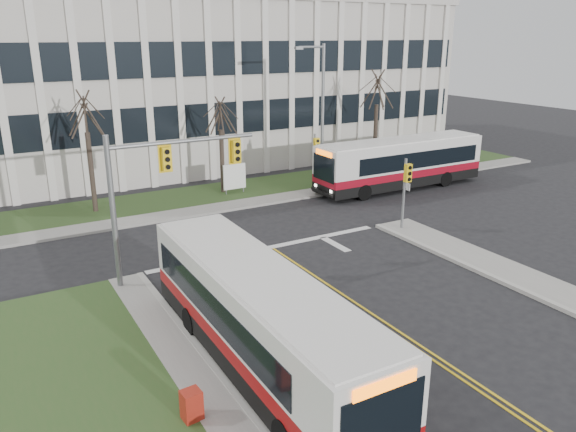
# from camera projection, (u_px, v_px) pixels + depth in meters

# --- Properties ---
(ground) EXTENTS (120.00, 120.00, 0.00)m
(ground) POSITION_uv_depth(u_px,v_px,m) (377.00, 320.00, 20.10)
(ground) COLOR black
(ground) RESTS_ON ground
(sidewalk_cross) EXTENTS (44.00, 1.60, 0.14)m
(sidewalk_cross) POSITION_uv_depth(u_px,v_px,m) (287.00, 197.00, 34.98)
(sidewalk_cross) COLOR #9E9B93
(sidewalk_cross) RESTS_ON ground
(building_lawn) EXTENTS (44.00, 5.00, 0.12)m
(building_lawn) POSITION_uv_depth(u_px,v_px,m) (266.00, 187.00, 37.29)
(building_lawn) COLOR #2F4D21
(building_lawn) RESTS_ON ground
(office_building) EXTENTS (40.00, 16.00, 12.00)m
(office_building) POSITION_uv_depth(u_px,v_px,m) (196.00, 83.00, 45.35)
(office_building) COLOR #BDB6AE
(office_building) RESTS_ON ground
(mast_arm_signal) EXTENTS (6.11, 0.38, 6.20)m
(mast_arm_signal) POSITION_uv_depth(u_px,v_px,m) (154.00, 181.00, 22.02)
(mast_arm_signal) COLOR slate
(mast_arm_signal) RESTS_ON ground
(signal_pole_near) EXTENTS (0.34, 0.39, 3.80)m
(signal_pole_near) POSITION_uv_depth(u_px,v_px,m) (406.00, 184.00, 28.43)
(signal_pole_near) COLOR slate
(signal_pole_near) RESTS_ON ground
(signal_pole_far) EXTENTS (0.34, 0.39, 3.80)m
(signal_pole_far) POSITION_uv_depth(u_px,v_px,m) (316.00, 154.00, 35.43)
(signal_pole_far) COLOR slate
(signal_pole_far) RESTS_ON ground
(streetlight) EXTENTS (2.15, 0.25, 9.20)m
(streetlight) POSITION_uv_depth(u_px,v_px,m) (320.00, 109.00, 35.66)
(streetlight) COLOR slate
(streetlight) RESTS_ON ground
(directory_sign) EXTENTS (1.50, 0.12, 2.00)m
(directory_sign) POSITION_uv_depth(u_px,v_px,m) (234.00, 177.00, 35.35)
(directory_sign) COLOR slate
(directory_sign) RESTS_ON ground
(tree_left) EXTENTS (1.80, 1.80, 7.70)m
(tree_left) POSITION_uv_depth(u_px,v_px,m) (85.00, 116.00, 30.39)
(tree_left) COLOR #42352B
(tree_left) RESTS_ON ground
(tree_mid) EXTENTS (1.80, 1.80, 6.82)m
(tree_mid) POSITION_uv_depth(u_px,v_px,m) (221.00, 117.00, 34.54)
(tree_mid) COLOR #42352B
(tree_mid) RESTS_ON ground
(tree_right) EXTENTS (1.80, 1.80, 8.25)m
(tree_right) POSITION_uv_depth(u_px,v_px,m) (377.00, 91.00, 39.75)
(tree_right) COLOR #42352B
(tree_right) RESTS_ON ground
(bus_main) EXTENTS (2.63, 11.68, 3.11)m
(bus_main) POSITION_uv_depth(u_px,v_px,m) (259.00, 322.00, 16.77)
(bus_main) COLOR silver
(bus_main) RESTS_ON ground
(bus_cross) EXTENTS (11.98, 2.62, 3.19)m
(bus_cross) POSITION_uv_depth(u_px,v_px,m) (400.00, 164.00, 36.80)
(bus_cross) COLOR silver
(bus_cross) RESTS_ON ground
(newspaper_box_red) EXTENTS (0.53, 0.49, 0.95)m
(newspaper_box_red) POSITION_uv_depth(u_px,v_px,m) (192.00, 407.00, 14.63)
(newspaper_box_red) COLOR #9E2114
(newspaper_box_red) RESTS_ON ground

